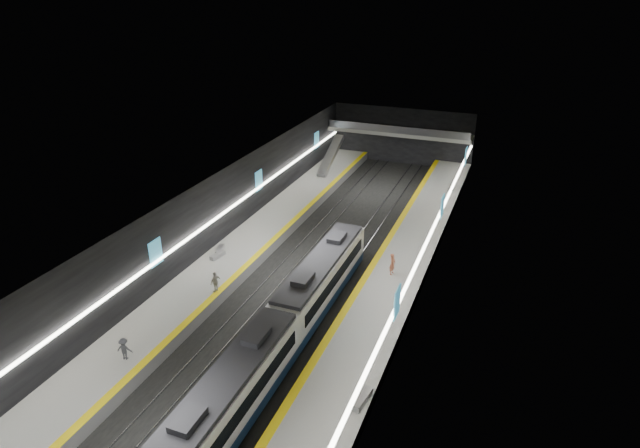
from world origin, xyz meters
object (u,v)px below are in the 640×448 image
at_px(train, 283,328).
at_px(bench_left_far, 220,249).
at_px(passenger_left_a, 215,282).
at_px(passenger_left_b, 124,349).
at_px(bench_right_near, 362,399).
at_px(passenger_right_a, 392,264).
at_px(bench_left_near, 218,255).
at_px(bench_right_far, 452,187).
at_px(escalator, 331,155).

relative_size(train, bench_left_far, 17.79).
height_order(passenger_left_a, passenger_left_b, passenger_left_a).
height_order(bench_right_near, passenger_right_a, passenger_right_a).
bearing_deg(bench_left_far, passenger_left_b, -97.90).
bearing_deg(bench_left_near, bench_right_near, -24.92).
distance_m(passenger_right_a, passenger_left_b, 22.63).
bearing_deg(passenger_left_b, bench_right_far, -125.48).
relative_size(train, passenger_right_a, 15.49).
relative_size(train, passenger_left_b, 18.39).
height_order(bench_left_far, passenger_right_a, passenger_right_a).
bearing_deg(bench_left_far, bench_right_far, 38.35).
distance_m(bench_left_near, bench_right_near, 22.15).
height_order(bench_right_far, passenger_left_b, passenger_left_b).
bearing_deg(passenger_left_a, train, 74.58).
bearing_deg(passenger_right_a, escalator, 41.49).
relative_size(escalator, bench_left_near, 4.69).
relative_size(bench_left_near, bench_right_near, 0.84).
xyz_separation_m(bench_left_near, bench_right_near, (18.00, -12.91, 0.04)).
bearing_deg(escalator, passenger_right_a, -58.81).
distance_m(bench_right_near, bench_right_far, 38.85).
relative_size(bench_left_near, passenger_right_a, 0.88).
height_order(bench_left_near, bench_right_near, bench_right_near).
height_order(bench_left_far, bench_right_far, bench_right_far).
bearing_deg(bench_left_far, train, -58.20).
relative_size(passenger_left_a, passenger_left_b, 1.13).
xyz_separation_m(bench_left_near, passenger_left_a, (3.00, -5.18, 0.71)).
xyz_separation_m(train, passenger_right_a, (4.80, 12.23, -0.23)).
height_order(escalator, bench_right_far, escalator).
xyz_separation_m(bench_left_far, passenger_left_b, (2.24, -15.95, 0.61)).
bearing_deg(bench_right_far, escalator, 171.29).
bearing_deg(bench_right_near, bench_left_near, 153.12).
distance_m(train, bench_right_far, 35.83).
distance_m(bench_left_near, bench_left_far, 1.17).
bearing_deg(bench_right_near, bench_left_far, 151.53).
xyz_separation_m(bench_left_near, passenger_right_a, (15.80, 2.93, 0.76)).
bearing_deg(bench_right_near, bench_right_far, 99.58).
relative_size(bench_right_near, passenger_right_a, 1.04).
relative_size(escalator, bench_left_far, 4.74).
height_order(escalator, passenger_left_b, escalator).
bearing_deg(passenger_left_b, passenger_left_a, -111.50).
relative_size(bench_right_near, bench_right_far, 1.01).
height_order(bench_left_near, bench_right_far, bench_right_far).
height_order(bench_left_near, bench_left_far, bench_left_near).
bearing_deg(train, passenger_left_a, 152.71).
height_order(train, passenger_left_a, train).
bearing_deg(bench_right_far, bench_left_near, -127.65).
relative_size(escalator, passenger_left_b, 4.90).
bearing_deg(train, passenger_right_a, 68.58).
xyz_separation_m(bench_right_near, bench_right_far, (-0.55, 38.84, -0.00)).
height_order(train, bench_left_near, train).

